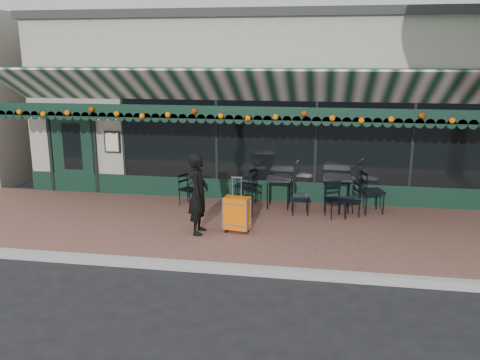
% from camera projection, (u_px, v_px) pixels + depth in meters
% --- Properties ---
extents(ground, '(80.00, 80.00, 0.00)m').
position_uv_depth(ground, '(226.00, 271.00, 8.83)').
color(ground, black).
rests_on(ground, ground).
extents(sidewalk, '(18.00, 4.00, 0.15)m').
position_uv_depth(sidewalk, '(244.00, 229.00, 10.72)').
color(sidewalk, brown).
rests_on(sidewalk, ground).
extents(curb, '(18.00, 0.16, 0.15)m').
position_uv_depth(curb, '(225.00, 269.00, 8.73)').
color(curb, '#9E9E99').
rests_on(curb, ground).
extents(restaurant_building, '(12.00, 9.60, 4.50)m').
position_uv_depth(restaurant_building, '(274.00, 100.00, 15.78)').
color(restaurant_building, '#A79F91').
rests_on(restaurant_building, ground).
extents(woman, '(0.41, 0.61, 1.63)m').
position_uv_depth(woman, '(199.00, 194.00, 10.07)').
color(woman, black).
rests_on(woman, sidewalk).
extents(suitcase, '(0.53, 0.35, 1.14)m').
position_uv_depth(suitcase, '(237.00, 214.00, 10.24)').
color(suitcase, orange).
rests_on(suitcase, sidewalk).
extents(cafe_table_a, '(0.63, 0.63, 0.78)m').
position_uv_depth(cafe_table_a, '(337.00, 180.00, 11.64)').
color(cafe_table_a, black).
rests_on(cafe_table_a, sidewalk).
extents(cafe_table_b, '(0.57, 0.57, 0.70)m').
position_uv_depth(cafe_table_b, '(279.00, 181.00, 11.86)').
color(cafe_table_b, black).
rests_on(cafe_table_b, sidewalk).
extents(chair_a_left, '(0.51, 0.51, 0.77)m').
position_uv_depth(chair_a_left, '(350.00, 200.00, 11.22)').
color(chair_a_left, black).
rests_on(chair_a_left, sidewalk).
extents(chair_a_right, '(0.60, 0.60, 0.98)m').
position_uv_depth(chair_a_right, '(372.00, 192.00, 11.47)').
color(chair_a_right, black).
rests_on(chair_a_right, sidewalk).
extents(chair_a_front, '(0.54, 0.54, 0.81)m').
position_uv_depth(chair_a_front, '(336.00, 200.00, 11.13)').
color(chair_a_front, black).
rests_on(chair_a_front, sidewalk).
extents(chair_b_left, '(0.56, 0.56, 0.88)m').
position_uv_depth(chair_b_left, '(245.00, 186.00, 12.18)').
color(chair_b_left, black).
rests_on(chair_b_left, sidewalk).
extents(chair_b_right, '(0.45, 0.45, 0.82)m').
position_uv_depth(chair_b_right, '(300.00, 196.00, 11.39)').
color(chair_b_right, black).
rests_on(chair_b_right, sidewalk).
extents(chair_b_front, '(0.58, 0.58, 0.92)m').
position_uv_depth(chair_b_front, '(240.00, 198.00, 11.05)').
color(chair_b_front, black).
rests_on(chair_b_front, sidewalk).
extents(chair_solo, '(0.50, 0.50, 0.75)m').
position_uv_depth(chair_solo, '(188.00, 190.00, 12.08)').
color(chair_solo, black).
rests_on(chair_solo, sidewalk).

